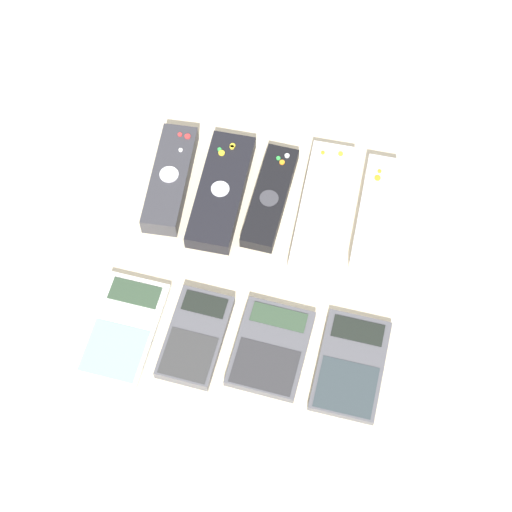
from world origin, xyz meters
TOP-DOWN VIEW (x-y plane):
  - ground_plane at (0.00, 0.00)m, footprint 3.00×3.00m
  - remote_0 at (-0.13, 0.12)m, footprint 0.05×0.16m
  - remote_1 at (-0.06, 0.12)m, footprint 0.06×0.17m
  - remote_2 at (0.00, 0.12)m, footprint 0.05×0.15m
  - remote_3 at (0.07, 0.12)m, footprint 0.06×0.19m
  - remote_4 at (0.14, 0.12)m, footprint 0.04×0.16m
  - calculator_0 at (-0.14, -0.10)m, footprint 0.08×0.14m
  - calculator_1 at (-0.05, -0.09)m, footprint 0.07×0.12m
  - calculator_2 at (0.04, -0.09)m, footprint 0.09×0.12m
  - calculator_3 at (0.14, -0.09)m, footprint 0.08×0.13m

SIDE VIEW (x-z plane):
  - ground_plane at x=0.00m, z-range 0.00..0.00m
  - calculator_3 at x=0.14m, z-range 0.00..0.01m
  - calculator_0 at x=-0.14m, z-range 0.00..0.01m
  - calculator_2 at x=0.04m, z-range 0.00..0.01m
  - calculator_1 at x=-0.05m, z-range 0.00..0.02m
  - remote_2 at x=0.00m, z-range 0.00..0.02m
  - remote_3 at x=0.07m, z-range 0.00..0.02m
  - remote_1 at x=-0.06m, z-range 0.00..0.02m
  - remote_4 at x=0.14m, z-range 0.00..0.03m
  - remote_0 at x=-0.13m, z-range 0.00..0.03m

